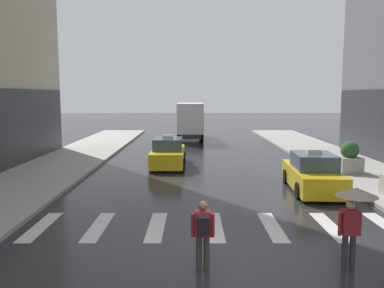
{
  "coord_description": "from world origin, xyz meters",
  "views": [
    {
      "loc": [
        -0.69,
        -8.81,
        4.06
      ],
      "look_at": [
        -0.7,
        8.0,
        1.96
      ],
      "focal_mm": 36.82,
      "sensor_mm": 36.0,
      "label": 1
    }
  ],
  "objects": [
    {
      "name": "planter_mid_block",
      "position": [
        7.28,
        10.85,
        0.87
      ],
      "size": [
        1.1,
        1.1,
        1.6
      ],
      "color": "#A8A399",
      "rests_on": "curb_right"
    },
    {
      "name": "pedestrian_with_backpack",
      "position": [
        -0.44,
        -0.07,
        0.97
      ],
      "size": [
        0.55,
        0.43,
        1.65
      ],
      "color": "#473D33",
      "rests_on": "ground"
    },
    {
      "name": "taxi_second",
      "position": [
        -2.06,
        13.49,
        0.72
      ],
      "size": [
        1.95,
        4.55,
        1.8
      ],
      "color": "yellow",
      "rests_on": "ground"
    },
    {
      "name": "ground_plane",
      "position": [
        0.0,
        0.0,
        0.0
      ],
      "size": [
        160.0,
        160.0,
        0.0
      ],
      "primitive_type": "plane",
      "color": "#26262B"
    },
    {
      "name": "crosswalk_markings",
      "position": [
        -0.0,
        3.0,
        0.0
      ],
      "size": [
        11.3,
        2.8,
        0.01
      ],
      "color": "silver",
      "rests_on": "ground"
    },
    {
      "name": "pedestrian_with_umbrella",
      "position": [
        3.07,
        0.05,
        1.52
      ],
      "size": [
        0.96,
        0.96,
        1.94
      ],
      "color": "#333338",
      "rests_on": "ground"
    },
    {
      "name": "taxi_lead",
      "position": [
        4.44,
        7.58,
        0.72
      ],
      "size": [
        2.11,
        4.62,
        1.8
      ],
      "color": "yellow",
      "rests_on": "ground"
    },
    {
      "name": "box_truck",
      "position": [
        -0.84,
        26.47,
        1.85
      ],
      "size": [
        2.29,
        7.55,
        3.35
      ],
      "color": "#2D2D2D",
      "rests_on": "ground"
    }
  ]
}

